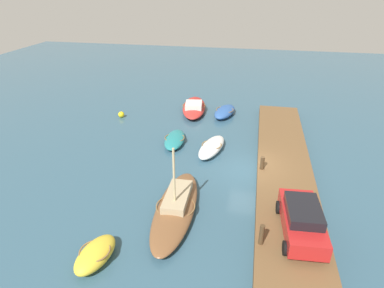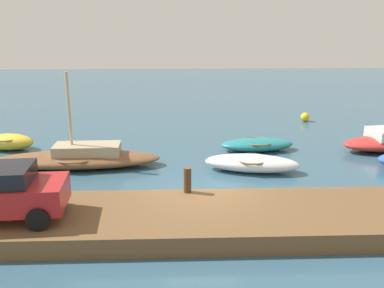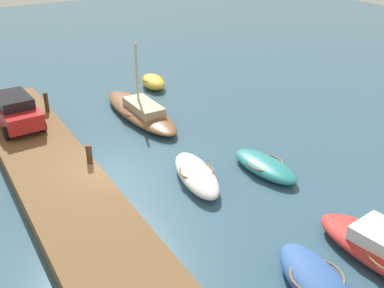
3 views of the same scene
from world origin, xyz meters
TOP-DOWN VIEW (x-y plane):
  - ground_plane at (0.00, 0.00)m, footprint 84.00×84.00m
  - dock_platform at (0.00, -2.11)m, footprint 22.30×3.37m
  - rowboat_white at (2.29, 2.88)m, footprint 4.08×2.14m
  - sailboat_brown at (-4.98, 3.75)m, footprint 7.10×2.19m
  - rowboat_teal at (3.07, 5.82)m, footprint 3.59×1.71m
  - dinghy_yellow at (-8.90, 6.44)m, footprint 2.65×1.68m
  - mooring_post_mid_west at (-0.46, -0.67)m, footprint 0.25×0.25m
  - marker_buoy at (7.16, 11.81)m, footprint 0.55×0.55m

SIDE VIEW (x-z plane):
  - ground_plane at x=0.00m, z-range 0.00..0.00m
  - marker_buoy at x=7.16m, z-range 0.00..0.55m
  - dock_platform at x=0.00m, z-range 0.00..0.58m
  - rowboat_teal at x=3.07m, z-range 0.01..0.59m
  - rowboat_white at x=2.29m, z-range 0.01..0.70m
  - dinghy_yellow at x=-8.90m, z-range 0.01..0.77m
  - sailboat_brown at x=-4.98m, z-range -1.62..2.41m
  - mooring_post_mid_west at x=-0.46m, z-range 0.58..1.42m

